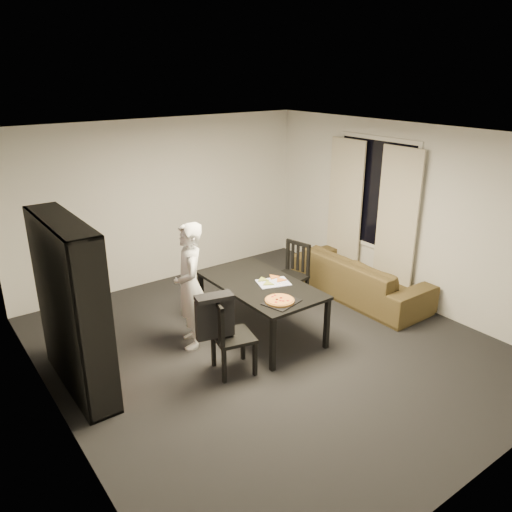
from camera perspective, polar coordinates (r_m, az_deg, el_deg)
room at (r=5.83m, az=1.61°, el=0.74°), size 5.01×5.51×2.61m
window_pane at (r=7.86m, az=13.43°, el=6.95°), size 0.02×1.40×1.60m
window_frame at (r=7.85m, az=13.40°, el=6.95°), size 0.03×1.52×1.72m
curtain_left at (r=7.57m, az=15.75°, el=3.47°), size 0.03×0.70×2.25m
curtain_right at (r=8.22m, az=10.10°, el=5.26°), size 0.03×0.70×2.25m
bookshelf at (r=5.58m, az=-20.31°, el=-5.47°), size 0.35×1.50×1.90m
dining_table at (r=6.42m, az=0.53°, el=-3.65°), size 0.94×1.69×0.71m
chair_left at (r=5.65m, az=-3.45°, el=-8.61°), size 0.52×0.52×0.93m
chair_right at (r=7.28m, az=4.26°, el=-1.59°), size 0.52×0.52×0.94m
draped_jacket at (r=5.50m, az=-4.74°, el=-6.69°), size 0.44×0.27×0.51m
person at (r=6.14m, az=-7.56°, el=-3.43°), size 0.57×0.68×1.60m
baking_tray at (r=5.89m, az=2.95°, el=-5.29°), size 0.47×0.41×0.01m
pepperoni_pizza at (r=5.89m, az=2.72°, el=-5.09°), size 0.35×0.35×0.03m
kitchen_towel at (r=6.41m, az=1.99°, el=-3.05°), size 0.47×0.41×0.01m
pizza_slices at (r=6.46m, az=1.72°, el=-2.75°), size 0.47×0.44×0.01m
sofa at (r=7.74m, az=11.76°, el=-2.32°), size 0.86×2.21×0.64m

